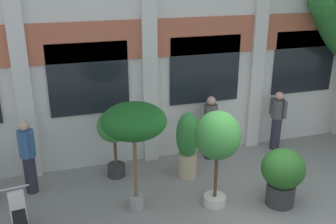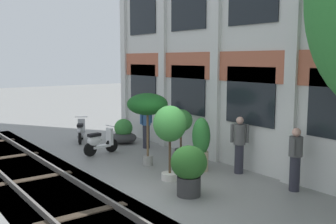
# 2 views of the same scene
# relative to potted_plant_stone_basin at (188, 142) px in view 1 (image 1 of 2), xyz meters

# --- Properties ---
(ground_plane) EXTENTS (80.00, 80.00, 0.00)m
(ground_plane) POSITION_rel_potted_plant_stone_basin_xyz_m (0.84, -1.85, -0.88)
(ground_plane) COLOR gray
(apartment_facade) EXTENTS (14.74, 0.64, 7.33)m
(apartment_facade) POSITION_rel_potted_plant_stone_basin_xyz_m (0.84, 1.38, 2.77)
(apartment_facade) COLOR silver
(apartment_facade) RESTS_ON ground
(potted_plant_stone_basin) EXTENTS (0.54, 0.54, 1.61)m
(potted_plant_stone_basin) POSITION_rel_potted_plant_stone_basin_xyz_m (0.00, 0.00, 0.00)
(potted_plant_stone_basin) COLOR tan
(potted_plant_stone_basin) RESTS_ON ground
(potted_plant_terracotta_small) EXTENTS (0.79, 0.79, 1.65)m
(potted_plant_terracotta_small) POSITION_rel_potted_plant_stone_basin_xyz_m (-1.60, 0.50, 0.27)
(potted_plant_terracotta_small) COLOR #333333
(potted_plant_terracotta_small) RESTS_ON ground
(potted_plant_low_pan) EXTENTS (1.26, 1.26, 2.28)m
(potted_plant_low_pan) POSITION_rel_potted_plant_stone_basin_xyz_m (-1.44, -0.95, 1.01)
(potted_plant_low_pan) COLOR gray
(potted_plant_low_pan) RESTS_ON ground
(potted_plant_glazed_jar) EXTENTS (0.89, 0.89, 1.24)m
(potted_plant_glazed_jar) POSITION_rel_potted_plant_stone_basin_xyz_m (1.46, -1.67, -0.17)
(potted_plant_glazed_jar) COLOR #333333
(potted_plant_glazed_jar) RESTS_ON ground
(potted_plant_tall_urn) EXTENTS (0.91, 0.91, 2.07)m
(potted_plant_tall_urn) POSITION_rel_potted_plant_stone_basin_xyz_m (0.16, -1.28, 0.62)
(potted_plant_tall_urn) COLOR beige
(potted_plant_tall_urn) RESTS_ON ground
(resident_by_doorway) EXTENTS (0.34, 0.50, 1.62)m
(resident_by_doorway) POSITION_rel_potted_plant_stone_basin_xyz_m (2.78, 0.70, -0.01)
(resident_by_doorway) COLOR #282833
(resident_by_doorway) RESTS_ON ground
(resident_watching_tracks) EXTENTS (0.38, 0.42, 1.68)m
(resident_watching_tracks) POSITION_rel_potted_plant_stone_basin_xyz_m (0.86, 0.72, 0.02)
(resident_watching_tracks) COLOR #282833
(resident_watching_tracks) RESTS_ON ground
(resident_near_plants) EXTENTS (0.34, 0.53, 1.69)m
(resident_near_plants) POSITION_rel_potted_plant_stone_basin_xyz_m (-3.50, 0.35, 0.02)
(resident_near_plants) COLOR #282833
(resident_near_plants) RESTS_ON ground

